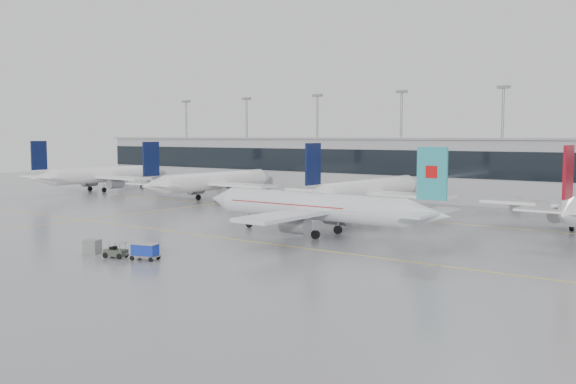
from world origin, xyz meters
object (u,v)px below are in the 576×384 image
Objects in this scene: air_canada_jet at (319,207)px; gse_unit at (92,247)px; baggage_cart at (145,250)px; baggage_tug at (116,252)px.

air_canada_jet is 28.45m from gse_unit.
gse_unit is at bearing 173.39° from baggage_cart.
baggage_cart is (3.47, 0.98, 0.42)m from baggage_tug.
air_canada_jet is at bearing 61.97° from baggage_cart.
baggage_cart reaches higher than baggage_tug.
baggage_cart is 7.30m from gse_unit.
air_canada_jet is at bearing 55.13° from baggage_tug.
baggage_tug is 2.28× the size of gse_unit.
baggage_cart is at bearing 77.67° from air_canada_jet.
baggage_tug is 3.75m from gse_unit.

